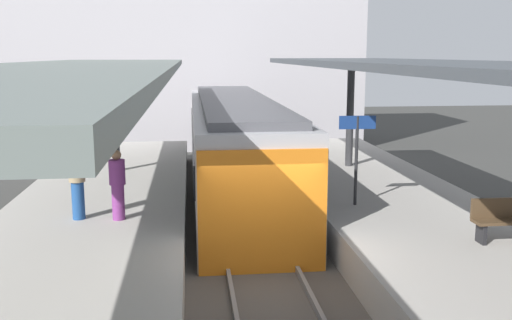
{
  "coord_description": "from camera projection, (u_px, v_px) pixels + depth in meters",
  "views": [
    {
      "loc": [
        -1.42,
        -10.84,
        4.67
      ],
      "look_at": [
        0.38,
        5.02,
        1.75
      ],
      "focal_mm": 40.67,
      "sensor_mm": 36.0,
      "label": 1
    }
  ],
  "objects": [
    {
      "name": "ground_plane",
      "position": [
        266.0,
        291.0,
        11.6
      ],
      "size": [
        80.0,
        80.0,
        0.0
      ],
      "primitive_type": "plane",
      "color": "#383835"
    },
    {
      "name": "commuter_train",
      "position": [
        235.0,
        146.0,
        18.81
      ],
      "size": [
        2.78,
        14.55,
        3.1
      ],
      "color": "#ADADB2",
      "rests_on": "track_ballast"
    },
    {
      "name": "station_building_backdrop",
      "position": [
        181.0,
        38.0,
        29.95
      ],
      "size": [
        18.0,
        6.0,
        11.0
      ],
      "primitive_type": "cube",
      "color": "#B7B2B7",
      "rests_on": "ground_plane"
    },
    {
      "name": "passenger_mid_platform",
      "position": [
        77.0,
        181.0,
        12.96
      ],
      "size": [
        0.36,
        0.36,
        1.68
      ],
      "color": "navy",
      "rests_on": "platform_left"
    },
    {
      "name": "canopy_right",
      "position": [
        431.0,
        67.0,
        12.6
      ],
      "size": [
        4.18,
        21.0,
        3.52
      ],
      "color": "#333335",
      "rests_on": "platform_right"
    },
    {
      "name": "passenger_far_end",
      "position": [
        117.0,
        184.0,
        12.93
      ],
      "size": [
        0.36,
        0.36,
        1.59
      ],
      "color": "#7A337A",
      "rests_on": "platform_left"
    },
    {
      "name": "canopy_left",
      "position": [
        72.0,
        71.0,
        11.76
      ],
      "size": [
        4.18,
        21.0,
        3.47
      ],
      "color": "#333335",
      "rests_on": "platform_left"
    },
    {
      "name": "platform_bench",
      "position": [
        507.0,
        218.0,
        11.48
      ],
      "size": [
        1.4,
        0.41,
        0.86
      ],
      "color": "black",
      "rests_on": "platform_right"
    },
    {
      "name": "rail_near_side",
      "position": [
        230.0,
        280.0,
        11.47
      ],
      "size": [
        0.08,
        28.0,
        0.14
      ],
      "primitive_type": "cube",
      "color": "slate",
      "rests_on": "track_ballast"
    },
    {
      "name": "platform_sign",
      "position": [
        357.0,
        140.0,
        14.06
      ],
      "size": [
        0.9,
        0.08,
        2.21
      ],
      "color": "#262628",
      "rests_on": "platform_right"
    },
    {
      "name": "track_ballast",
      "position": [
        266.0,
        286.0,
        11.58
      ],
      "size": [
        3.2,
        28.0,
        0.2
      ],
      "primitive_type": "cube",
      "color": "#4C4742",
      "rests_on": "ground_plane"
    },
    {
      "name": "platform_right",
      "position": [
        448.0,
        260.0,
        11.93
      ],
      "size": [
        4.4,
        28.0,
        1.0
      ],
      "primitive_type": "cube",
      "color": "#ADA8A0",
      "rests_on": "ground_plane"
    },
    {
      "name": "platform_left",
      "position": [
        69.0,
        275.0,
        11.09
      ],
      "size": [
        4.4,
        28.0,
        1.0
      ],
      "primitive_type": "cube",
      "color": "#ADA8A0",
      "rests_on": "ground_plane"
    },
    {
      "name": "rail_far_side",
      "position": [
        301.0,
        277.0,
        11.63
      ],
      "size": [
        0.08,
        28.0,
        0.14
      ],
      "primitive_type": "cube",
      "color": "slate",
      "rests_on": "track_ballast"
    }
  ]
}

